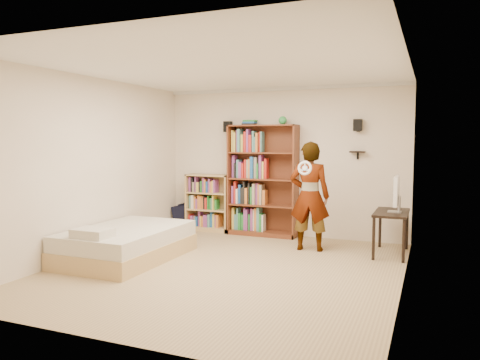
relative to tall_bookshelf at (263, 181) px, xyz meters
The scene contains 14 objects.
ground 2.55m from the tall_bookshelf, 82.14° to the right, with size 4.50×5.00×0.01m, color tan.
room_shell 2.45m from the tall_bookshelf, 82.14° to the right, with size 4.52×5.02×2.71m.
crown_molding 2.86m from the tall_bookshelf, 82.14° to the right, with size 4.50×5.00×0.06m.
speaker_left 1.23m from the tall_bookshelf, behind, with size 0.14×0.12×0.20m, color black.
speaker_right 1.94m from the tall_bookshelf, ahead, with size 0.14×0.12×0.20m, color black.
wall_shelf 1.76m from the tall_bookshelf, ahead, with size 0.25×0.16×0.03m, color black.
tall_bookshelf is the anchor object (origin of this frame).
low_bookshelf 1.21m from the tall_bookshelf, behind, with size 0.87×0.33×1.09m, color #DABC75, non-canonical shape.
computer_desk 2.48m from the tall_bookshelf, 14.93° to the right, with size 0.49×0.97×0.66m, color black, non-canonical shape.
imac 2.45m from the tall_bookshelf, 16.16° to the right, with size 0.11×0.55×0.55m, color white, non-canonical shape.
daybed 2.80m from the tall_bookshelf, 117.99° to the right, with size 1.28×1.98×0.58m, color silver, non-canonical shape.
person 1.36m from the tall_bookshelf, 37.05° to the right, with size 0.63×0.41×1.73m, color black.
wii_wheel 1.60m from the tall_bookshelf, 46.50° to the right, with size 0.22×0.22×0.04m, color white.
navy_bag 1.86m from the tall_bookshelf, behind, with size 0.36×0.23×0.49m, color black, non-canonical shape.
Camera 1 is at (2.53, -5.70, 1.75)m, focal length 35.00 mm.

